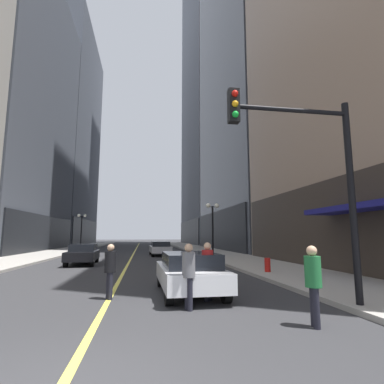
{
  "coord_description": "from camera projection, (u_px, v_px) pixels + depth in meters",
  "views": [
    {
      "loc": [
        0.97,
        -3.77,
        1.88
      ],
      "look_at": [
        5.26,
        22.94,
        5.8
      ],
      "focal_mm": 28.03,
      "sensor_mm": 36.0,
      "label": 1
    }
  ],
  "objects": [
    {
      "name": "ground_plane",
      "position": [
        135.0,
        250.0,
        37.47
      ],
      "size": [
        200.0,
        200.0,
        0.0
      ],
      "primitive_type": "plane",
      "color": "#2D2D30"
    },
    {
      "name": "sidewalk_left",
      "position": [
        66.0,
        250.0,
        36.18
      ],
      "size": [
        4.5,
        78.0,
        0.15
      ],
      "primitive_type": "cube",
      "color": "#9E9991",
      "rests_on": "ground"
    },
    {
      "name": "sidewalk_right",
      "position": [
        200.0,
        249.0,
        38.77
      ],
      "size": [
        4.5,
        78.0,
        0.15
      ],
      "primitive_type": "cube",
      "color": "#9E9991",
      "rests_on": "ground"
    },
    {
      "name": "lane_centre_stripe",
      "position": [
        135.0,
        250.0,
        37.47
      ],
      "size": [
        0.16,
        70.0,
        0.01
      ],
      "primitive_type": "cube",
      "color": "#E5D64C",
      "rests_on": "ground"
    },
    {
      "name": "building_left_mid",
      "position": [
        9.0,
        109.0,
        36.97
      ],
      "size": [
        10.82,
        24.0,
        34.72
      ],
      "color": "#4C515B",
      "rests_on": "ground"
    },
    {
      "name": "building_left_far",
      "position": [
        65.0,
        137.0,
        62.63
      ],
      "size": [
        10.51,
        26.0,
        44.74
      ],
      "color": "#4C515B",
      "rests_on": "ground"
    },
    {
      "name": "building_right_far",
      "position": [
        213.0,
        46.0,
        71.12
      ],
      "size": [
        11.85,
        26.0,
        93.11
      ],
      "color": "slate",
      "rests_on": "ground"
    },
    {
      "name": "storefront_awning_right",
      "position": [
        357.0,
        208.0,
        12.4
      ],
      "size": [
        1.6,
        5.54,
        3.12
      ],
      "color": "navy",
      "rests_on": "ground"
    },
    {
      "name": "car_white",
      "position": [
        189.0,
        271.0,
        9.77
      ],
      "size": [
        1.93,
        4.43,
        1.32
      ],
      "color": "silver",
      "rests_on": "ground"
    },
    {
      "name": "car_black",
      "position": [
        83.0,
        253.0,
        19.49
      ],
      "size": [
        1.92,
        4.17,
        1.32
      ],
      "color": "black",
      "rests_on": "ground"
    },
    {
      "name": "car_silver",
      "position": [
        160.0,
        248.0,
        28.14
      ],
      "size": [
        1.95,
        4.69,
        1.32
      ],
      "color": "#B7B7BC",
      "rests_on": "ground"
    },
    {
      "name": "pedestrian_in_green_parka",
      "position": [
        313.0,
        279.0,
        6.28
      ],
      "size": [
        0.41,
        0.41,
        1.67
      ],
      "color": "black",
      "rests_on": "ground"
    },
    {
      "name": "pedestrian_in_red_jacket",
      "position": [
        208.0,
        267.0,
        8.8
      ],
      "size": [
        0.48,
        0.48,
        1.67
      ],
      "color": "black",
      "rests_on": "ground"
    },
    {
      "name": "pedestrian_in_grey_suit",
      "position": [
        189.0,
        271.0,
        7.73
      ],
      "size": [
        0.42,
        0.42,
        1.67
      ],
      "color": "black",
      "rests_on": "ground"
    },
    {
      "name": "pedestrian_in_black_coat",
      "position": [
        110.0,
        267.0,
        8.99
      ],
      "size": [
        0.45,
        0.45,
        1.62
      ],
      "color": "black",
      "rests_on": "ground"
    },
    {
      "name": "traffic_light_near_right",
      "position": [
        313.0,
        164.0,
        7.88
      ],
      "size": [
        3.43,
        0.35,
        5.65
      ],
      "color": "black",
      "rests_on": "ground"
    },
    {
      "name": "street_lamp_left_far",
      "position": [
        82.0,
        224.0,
        35.91
      ],
      "size": [
        1.06,
        0.36,
        4.43
      ],
      "color": "black",
      "rests_on": "ground"
    },
    {
      "name": "street_lamp_right_mid",
      "position": [
        213.0,
        218.0,
        23.94
      ],
      "size": [
        1.06,
        0.36,
        4.43
      ],
      "color": "black",
      "rests_on": "ground"
    },
    {
      "name": "fire_hydrant_right",
      "position": [
        268.0,
        266.0,
        14.39
      ],
      "size": [
        0.28,
        0.28,
        0.8
      ],
      "primitive_type": "cylinder",
      "color": "red",
      "rests_on": "ground"
    }
  ]
}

